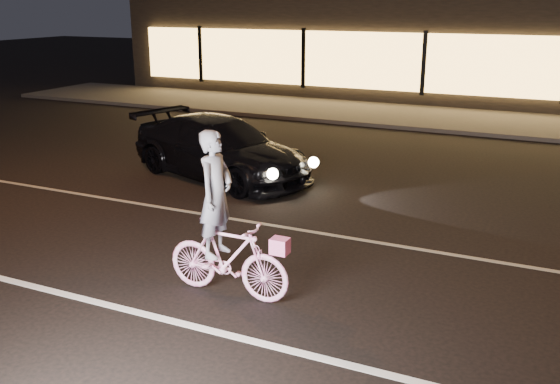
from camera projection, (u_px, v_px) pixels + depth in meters
The scene contains 7 objects.
ground at pixel (190, 265), 9.07m from camera, with size 90.00×90.00×0.00m, color black.
lane_stripe_near at pixel (124, 309), 7.77m from camera, with size 60.00×0.12×0.01m, color silver.
lane_stripe_far at pixel (253, 222), 10.80m from camera, with size 60.00×0.10×0.01m, color gray.
sidewalk at pixel (408, 116), 20.31m from camera, with size 30.00×4.00×0.12m, color #383533.
storefront at pixel (448, 40), 24.86m from camera, with size 25.40×8.42×4.20m.
cyclist at pixel (224, 239), 7.95m from camera, with size 1.73×0.60×2.18m.
sedan at pixel (220, 148), 13.37m from camera, with size 4.80×3.10×1.29m.
Camera 1 is at (4.73, -7.01, 3.69)m, focal length 40.00 mm.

